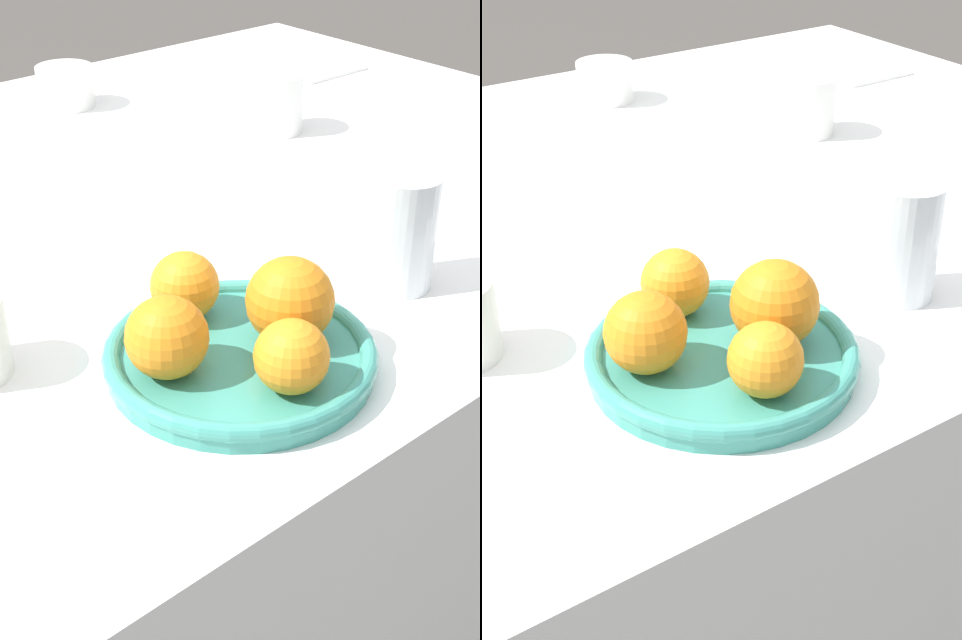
% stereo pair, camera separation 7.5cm
% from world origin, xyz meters
% --- Properties ---
extents(ground_plane, '(12.00, 12.00, 0.00)m').
position_xyz_m(ground_plane, '(0.00, 0.00, 0.00)').
color(ground_plane, '#4C4742').
extents(table, '(1.57, 1.06, 0.77)m').
position_xyz_m(table, '(0.00, 0.00, 0.38)').
color(table, white).
rests_on(table, ground_plane).
extents(fruit_platter, '(0.24, 0.24, 0.03)m').
position_xyz_m(fruit_platter, '(-0.10, -0.37, 0.78)').
color(fruit_platter, teal).
rests_on(fruit_platter, table).
extents(orange_0, '(0.06, 0.06, 0.06)m').
position_xyz_m(orange_0, '(-0.10, -0.44, 0.82)').
color(orange_0, orange).
rests_on(orange_0, fruit_platter).
extents(orange_1, '(0.08, 0.08, 0.08)m').
position_xyz_m(orange_1, '(-0.05, -0.38, 0.82)').
color(orange_1, orange).
rests_on(orange_1, fruit_platter).
extents(orange_2, '(0.07, 0.07, 0.07)m').
position_xyz_m(orange_2, '(-0.17, -0.35, 0.82)').
color(orange_2, orange).
rests_on(orange_2, fruit_platter).
extents(orange_3, '(0.06, 0.06, 0.06)m').
position_xyz_m(orange_3, '(-0.10, -0.29, 0.82)').
color(orange_3, orange).
rests_on(orange_3, fruit_platter).
extents(water_glass, '(0.07, 0.07, 0.12)m').
position_xyz_m(water_glass, '(0.12, -0.36, 0.83)').
color(water_glass, silver).
rests_on(water_glass, table).
extents(cup_0, '(0.09, 0.09, 0.06)m').
position_xyz_m(cup_0, '(0.17, 0.35, 0.80)').
color(cup_0, white).
rests_on(cup_0, table).
extents(cup_1, '(0.08, 0.08, 0.08)m').
position_xyz_m(cup_1, '(0.34, 0.06, 0.81)').
color(cup_1, white).
rests_on(cup_1, table).
extents(napkin, '(0.14, 0.13, 0.01)m').
position_xyz_m(napkin, '(0.60, 0.24, 0.77)').
color(napkin, white).
rests_on(napkin, table).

